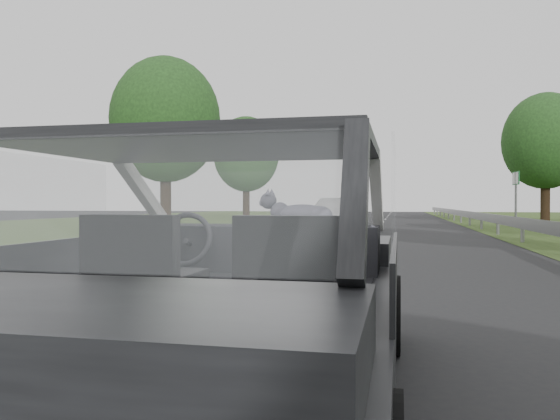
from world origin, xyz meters
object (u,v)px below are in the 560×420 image
at_px(cat, 302,213).
at_px(other_car, 338,215).
at_px(subject_car, 230,279).
at_px(highway_sign, 516,199).

bearing_deg(cat, other_car, 107.28).
xyz_separation_m(subject_car, highway_sign, (6.50, 25.54, 0.62)).
bearing_deg(subject_car, highway_sign, 75.73).
relative_size(other_car, highway_sign, 1.53).
xyz_separation_m(subject_car, other_car, (-1.45, 18.67, -0.05)).
relative_size(subject_car, cat, 7.36).
height_order(cat, highway_sign, highway_sign).
bearing_deg(highway_sign, subject_car, -108.69).
distance_m(other_car, highway_sign, 10.53).
distance_m(cat, highway_sign, 25.64).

